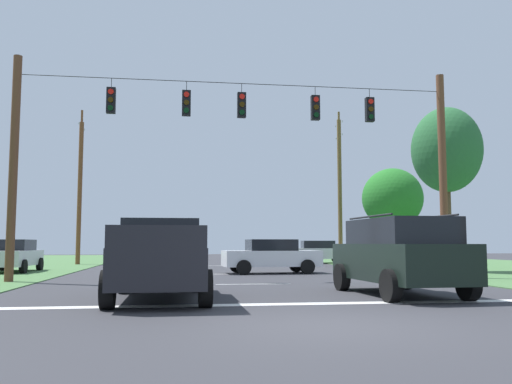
# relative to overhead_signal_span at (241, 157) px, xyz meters

# --- Properties ---
(ground_plane) EXTENTS (120.00, 120.00, 0.00)m
(ground_plane) POSITION_rel_overhead_signal_span_xyz_m (0.19, -11.19, -4.57)
(ground_plane) COLOR #333338
(stop_bar_stripe) EXTENTS (13.69, 0.45, 0.01)m
(stop_bar_stripe) POSITION_rel_overhead_signal_span_xyz_m (0.19, -7.97, -4.56)
(stop_bar_stripe) COLOR white
(stop_bar_stripe) RESTS_ON ground
(lane_dash_0) EXTENTS (2.50, 0.15, 0.01)m
(lane_dash_0) POSITION_rel_overhead_signal_span_xyz_m (0.19, -1.97, -4.56)
(lane_dash_0) COLOR white
(lane_dash_0) RESTS_ON ground
(lane_dash_1) EXTENTS (2.50, 0.15, 0.01)m
(lane_dash_1) POSITION_rel_overhead_signal_span_xyz_m (0.19, 4.05, -4.56)
(lane_dash_1) COLOR white
(lane_dash_1) RESTS_ON ground
(lane_dash_2) EXTENTS (2.50, 0.15, 0.01)m
(lane_dash_2) POSITION_rel_overhead_signal_span_xyz_m (0.19, 13.06, -4.56)
(lane_dash_2) COLOR white
(lane_dash_2) RESTS_ON ground
(overhead_signal_span) EXTENTS (16.34, 0.31, 8.04)m
(overhead_signal_span) POSITION_rel_overhead_signal_span_xyz_m (0.00, 0.00, 0.00)
(overhead_signal_span) COLOR brown
(overhead_signal_span) RESTS_ON ground
(pickup_truck) EXTENTS (2.31, 5.41, 1.95)m
(pickup_truck) POSITION_rel_overhead_signal_span_xyz_m (-2.73, -6.45, -3.60)
(pickup_truck) COLOR black
(pickup_truck) RESTS_ON ground
(suv_black) EXTENTS (2.41, 4.89, 2.05)m
(suv_black) POSITION_rel_overhead_signal_span_xyz_m (3.42, -6.35, -3.51)
(suv_black) COLOR black
(suv_black) RESTS_ON ground
(distant_car_crossing_white) EXTENTS (4.41, 2.24, 1.52)m
(distant_car_crossing_white) POSITION_rel_overhead_signal_span_xyz_m (1.85, 4.34, -3.78)
(distant_car_crossing_white) COLOR silver
(distant_car_crossing_white) RESTS_ON ground
(distant_car_oncoming) EXTENTS (2.04, 4.31, 1.52)m
(distant_car_oncoming) POSITION_rel_overhead_signal_span_xyz_m (-9.92, 6.76, -3.78)
(distant_car_oncoming) COLOR silver
(distant_car_oncoming) RESTS_ON ground
(distant_car_far_parked) EXTENTS (4.44, 2.31, 1.52)m
(distant_car_far_parked) POSITION_rel_overhead_signal_span_xyz_m (7.04, 16.05, -3.78)
(distant_car_far_parked) COLOR silver
(distant_car_far_parked) RESTS_ON ground
(utility_pole_mid_right) EXTENTS (0.29, 1.64, 10.54)m
(utility_pole_mid_right) POSITION_rel_overhead_signal_span_xyz_m (8.74, 16.38, 0.69)
(utility_pole_mid_right) COLOR brown
(utility_pole_mid_right) RESTS_ON ground
(utility_pole_near_left) EXTENTS (0.28, 1.98, 9.92)m
(utility_pole_near_left) POSITION_rel_overhead_signal_span_xyz_m (-8.56, 15.82, 0.20)
(utility_pole_near_left) COLOR brown
(utility_pole_near_left) RESTS_ON ground
(tree_roadside_right) EXTENTS (3.29, 3.29, 7.83)m
(tree_roadside_right) POSITION_rel_overhead_signal_span_xyz_m (10.33, 4.15, 1.20)
(tree_roadside_right) COLOR brown
(tree_roadside_right) RESTS_ON ground
(tree_roadside_left) EXTENTS (3.81, 3.81, 6.08)m
(tree_roadside_left) POSITION_rel_overhead_signal_span_xyz_m (11.10, 12.81, -0.40)
(tree_roadside_left) COLOR brown
(tree_roadside_left) RESTS_ON ground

